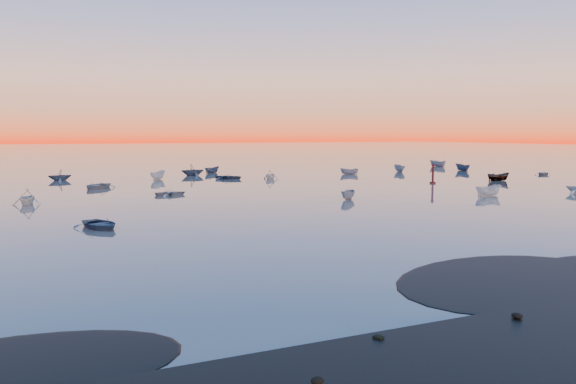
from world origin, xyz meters
TOP-DOWN VIEW (x-y plane):
  - ground at (0.00, 100.00)m, footprint 600.00×600.00m
  - moored_fleet at (0.00, 53.00)m, footprint 124.00×58.00m
  - boat_near_left at (-20.21, 24.00)m, footprint 4.44×2.84m
  - boat_near_center at (22.08, 28.73)m, footprint 1.51×3.56m
  - channel_marker at (26.72, 44.12)m, footprint 0.86×0.86m

SIDE VIEW (x-z plane):
  - ground at x=0.00m, z-range 0.00..0.00m
  - moored_fleet at x=0.00m, z-range -0.60..0.60m
  - boat_near_left at x=-20.21m, z-range -0.51..0.51m
  - boat_near_center at x=22.08m, z-range -0.62..0.62m
  - channel_marker at x=26.72m, z-range -0.32..2.73m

